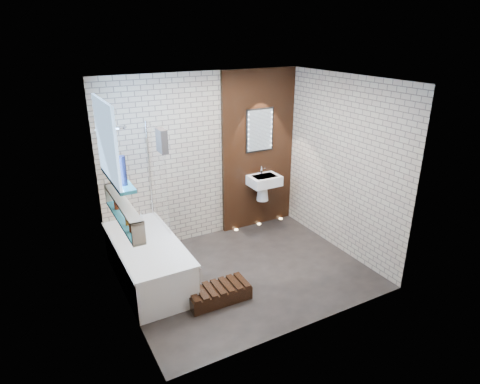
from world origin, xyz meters
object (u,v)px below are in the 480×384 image
bath_screen (158,177)px  led_mirror (260,130)px  walnut_step (218,294)px  washbasin (264,184)px  bathtub (148,261)px

bath_screen → led_mirror: 1.89m
walnut_step → bath_screen: bearing=101.9°
bath_screen → washbasin: size_ratio=2.41×
bath_screen → washbasin: 1.89m
bath_screen → walnut_step: 1.77m
led_mirror → walnut_step: (-1.55, -1.62, -1.56)m
bath_screen → washbasin: bearing=5.8°
washbasin → led_mirror: size_ratio=0.83×
washbasin → walnut_step: 2.24m
bath_screen → led_mirror: size_ratio=2.00×
washbasin → bathtub: bearing=-164.0°
washbasin → walnut_step: bearing=-136.7°
bath_screen → led_mirror: (1.82, 0.34, 0.37)m
bath_screen → walnut_step: (0.27, -1.28, -1.19)m
bath_screen → walnut_step: size_ratio=1.80×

